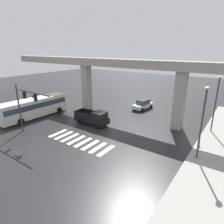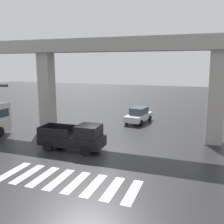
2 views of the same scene
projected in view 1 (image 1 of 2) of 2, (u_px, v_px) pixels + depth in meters
ground_plane at (105, 128)px, 26.49m from camera, size 120.00×120.00×0.00m
crosswalk_stripes at (80, 141)px, 22.65m from camera, size 8.25×2.80×0.01m
elevated_overpass at (127, 69)px, 28.33m from camera, size 51.68×2.02×8.88m
sidewalk_east at (215, 149)px, 20.76m from camera, size 4.00×36.00×0.15m
pickup_truck at (93, 118)px, 27.26m from camera, size 5.12×2.13×2.08m
city_bus at (34, 107)px, 29.97m from camera, size 3.04×10.87×2.99m
sedan_white at (143, 104)px, 34.40m from camera, size 2.48×4.53×1.72m
traffic_signal_mast at (26, 101)px, 23.09m from camera, size 6.49×0.32×6.20m
street_lamp_near_corner at (203, 116)px, 17.54m from camera, size 0.44×0.70×7.24m
street_lamp_mid_block at (216, 98)px, 23.76m from camera, size 0.44×0.70×7.24m
fire_hydrant at (199, 143)px, 21.19m from camera, size 0.24×0.24×0.85m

